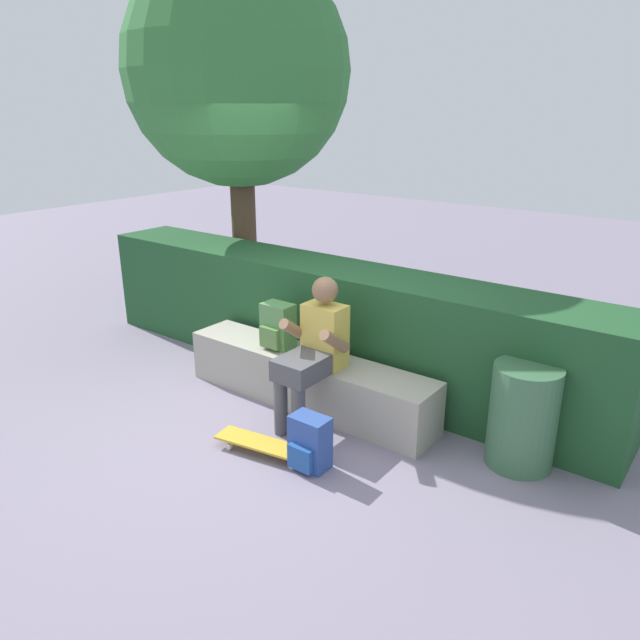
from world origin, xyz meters
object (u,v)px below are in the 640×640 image
(bench_main, at_px, (307,380))
(skateboard_near_person, at_px, (265,445))
(backpack_on_bench, at_px, (278,326))
(trash_bin, at_px, (523,416))
(person_skater, at_px, (314,348))
(backpack_on_ground, at_px, (309,443))

(bench_main, xyz_separation_m, skateboard_near_person, (0.25, -0.83, -0.16))
(backpack_on_bench, xyz_separation_m, trash_bin, (2.13, 0.21, -0.27))
(bench_main, height_order, person_skater, person_skater)
(skateboard_near_person, bearing_deg, backpack_on_ground, 10.50)
(skateboard_near_person, bearing_deg, trash_bin, 33.50)
(backpack_on_ground, distance_m, trash_bin, 1.54)
(backpack_on_bench, relative_size, backpack_on_ground, 1.00)
(bench_main, bearing_deg, trash_bin, 6.27)
(bench_main, relative_size, backpack_on_bench, 6.01)
(person_skater, bearing_deg, bench_main, 138.42)
(person_skater, relative_size, backpack_on_ground, 3.03)
(backpack_on_ground, bearing_deg, bench_main, 129.21)
(backpack_on_bench, distance_m, trash_bin, 2.16)
(backpack_on_ground, bearing_deg, trash_bin, 39.04)
(skateboard_near_person, distance_m, backpack_on_bench, 1.16)
(person_skater, relative_size, trash_bin, 1.57)
(bench_main, height_order, backpack_on_ground, bench_main)
(backpack_on_bench, bearing_deg, trash_bin, 5.59)
(person_skater, xyz_separation_m, skateboard_near_person, (0.01, -0.62, -0.58))
(backpack_on_ground, height_order, trash_bin, trash_bin)
(bench_main, relative_size, skateboard_near_person, 2.92)
(backpack_on_ground, xyz_separation_m, trash_bin, (1.19, 0.96, 0.19))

